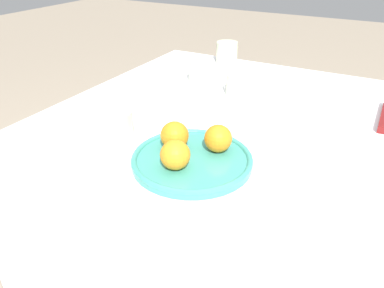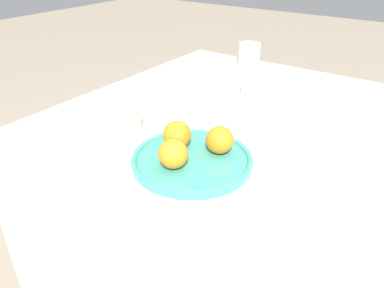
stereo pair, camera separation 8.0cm
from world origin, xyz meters
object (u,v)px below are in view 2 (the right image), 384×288
Objects in this scene: cup_2 at (218,73)px; cup_0 at (255,87)px; fruit_platter at (192,160)px; orange_1 at (173,154)px; orange_2 at (220,140)px; cup_3 at (249,54)px; orange_0 at (177,135)px; cup_1 at (125,121)px.

cup_0 is at bearing -15.06° from cup_2.
cup_0 reaches higher than fruit_platter.
cup_0 is (-0.06, 0.43, 0.02)m from fruit_platter.
cup_2 is at bearing 112.11° from orange_1.
cup_2 is (-0.22, 0.47, 0.03)m from fruit_platter.
cup_3 is (-0.27, 0.67, -0.00)m from orange_2.
orange_2 is (0.04, 0.06, 0.04)m from fruit_platter.
orange_1 is at bearing -58.44° from orange_0.
orange_2 reaches higher than fruit_platter.
orange_0 is 1.03× the size of orange_2.
cup_1 is 0.70m from cup_3.
orange_0 reaches higher than orange_1.
fruit_platter is 0.07m from orange_0.
cup_1 is at bearing 172.83° from fruit_platter.
cup_0 is at bearing 98.49° from fruit_platter.
orange_0 is 0.83× the size of cup_1.
orange_0 is at bearing 159.38° from fruit_platter.
cup_1 is at bearing 177.56° from orange_0.
fruit_platter is at bearing -71.88° from cup_3.
cup_1 is (-0.17, 0.01, -0.01)m from orange_0.
orange_2 is (0.09, 0.04, -0.00)m from orange_0.
cup_1 reaches higher than fruit_platter.
cup_2 is at bearing 90.11° from cup_1.
orange_0 is at bearing -69.53° from cup_2.
orange_0 is 0.10m from orange_2.
cup_0 is (-0.10, 0.37, -0.01)m from orange_2.
orange_0 is at bearing 121.56° from orange_1.
cup_1 is at bearing 159.58° from orange_1.
orange_2 is 0.49m from cup_2.
orange_1 is (-0.01, -0.05, 0.04)m from fruit_platter.
cup_0 and cup_1 have the same top height.
orange_0 is 1.02× the size of orange_1.
cup_1 is (-0.16, -0.40, -0.00)m from cup_0.
cup_0 is (-0.01, 0.41, -0.01)m from orange_0.
cup_0 is 0.17m from cup_2.
cup_0 is (-0.05, 0.48, -0.01)m from orange_1.
orange_1 is 0.81× the size of cup_2.
cup_3 is at bearing 120.43° from cup_0.
cup_0 is 1.02× the size of cup_3.
cup_2 is (-0.26, 0.42, -0.01)m from orange_2.
cup_1 is at bearing -88.90° from cup_3.
cup_3 is (-0.01, 0.70, 0.01)m from cup_1.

